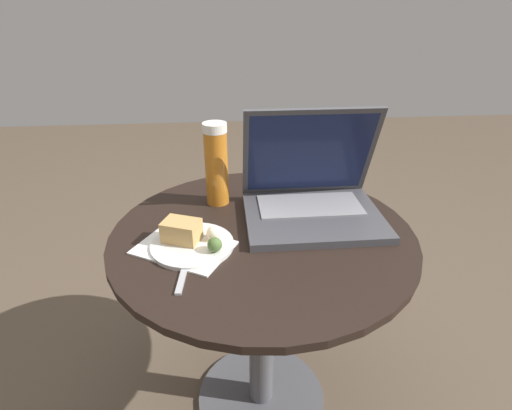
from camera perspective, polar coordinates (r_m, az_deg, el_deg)
The scene contains 7 objects.
ground_plane at distance 1.31m, azimuth 0.72°, elevation -25.79°, with size 6.00×6.00×0.00m, color brown.
table at distance 1.00m, azimuth 0.87°, elevation -10.91°, with size 0.69×0.69×0.58m.
napkin at distance 0.87m, azimuth -10.24°, elevation -6.02°, with size 0.23×0.21×0.00m.
laptop at distance 0.97m, azimuth 7.92°, elevation 1.49°, with size 0.32×0.26×0.26m.
beer_glass at distance 1.01m, azimuth -5.69°, elevation 5.81°, with size 0.06×0.06×0.21m.
snack_plate at distance 0.87m, azimuth -9.29°, elevation -4.84°, with size 0.18×0.18×0.05m.
fork at distance 0.83m, azimuth -9.82°, elevation -7.74°, with size 0.03×0.18×0.00m.
Camera 1 is at (-0.08, -0.78, 1.05)m, focal length 28.00 mm.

